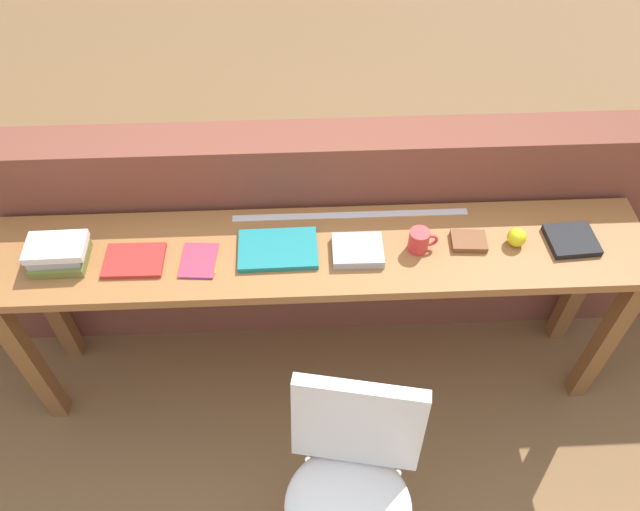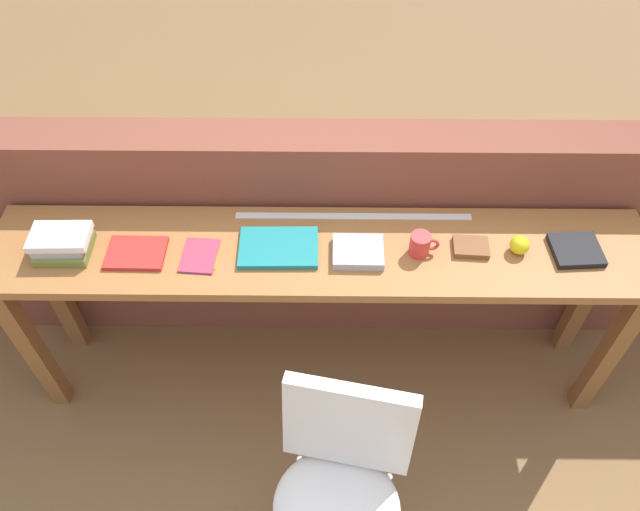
% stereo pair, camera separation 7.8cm
% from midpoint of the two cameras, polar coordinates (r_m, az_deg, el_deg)
% --- Properties ---
extents(ground_plane, '(40.00, 40.00, 0.00)m').
position_cam_midpoint_polar(ground_plane, '(2.91, 0.75, -15.49)').
color(ground_plane, brown).
extents(brick_wall_back, '(6.00, 0.20, 1.15)m').
position_cam_midpoint_polar(brick_wall_back, '(2.78, 0.88, 1.70)').
color(brick_wall_back, brown).
rests_on(brick_wall_back, ground).
extents(sideboard, '(2.50, 0.44, 0.88)m').
position_cam_midpoint_polar(sideboard, '(2.44, 0.93, -1.57)').
color(sideboard, '#996033').
rests_on(sideboard, ground).
extents(chair_white_moulded, '(0.52, 0.53, 0.89)m').
position_cam_midpoint_polar(chair_white_moulded, '(2.25, 2.97, -19.80)').
color(chair_white_moulded, white).
rests_on(chair_white_moulded, ground).
extents(book_stack_leftmost, '(0.22, 0.16, 0.10)m').
position_cam_midpoint_polar(book_stack_leftmost, '(2.46, -21.71, 1.07)').
color(book_stack_leftmost, olive).
rests_on(book_stack_leftmost, sideboard).
extents(magazine_cycling, '(0.22, 0.16, 0.02)m').
position_cam_midpoint_polar(magazine_cycling, '(2.39, -15.57, 0.20)').
color(magazine_cycling, red).
rests_on(magazine_cycling, sideboard).
extents(pamphlet_pile_colourful, '(0.14, 0.18, 0.01)m').
position_cam_midpoint_polar(pamphlet_pile_colourful, '(2.34, -9.91, 0.01)').
color(pamphlet_pile_colourful, orange).
rests_on(pamphlet_pile_colourful, sideboard).
extents(book_open_centre, '(0.30, 0.20, 0.02)m').
position_cam_midpoint_polar(book_open_centre, '(2.32, -2.84, 0.70)').
color(book_open_centre, '#19757A').
rests_on(book_open_centre, sideboard).
extents(book_grey_hardcover, '(0.19, 0.16, 0.03)m').
position_cam_midpoint_polar(book_grey_hardcover, '(2.30, 4.48, 0.31)').
color(book_grey_hardcover, '#9E9EA3').
rests_on(book_grey_hardcover, sideboard).
extents(mug, '(0.11, 0.08, 0.09)m').
position_cam_midpoint_polar(mug, '(2.32, 10.14, 0.98)').
color(mug, red).
rests_on(mug, sideboard).
extents(leather_journal_brown, '(0.14, 0.11, 0.02)m').
position_cam_midpoint_polar(leather_journal_brown, '(2.40, 14.54, 0.74)').
color(leather_journal_brown, brown).
rests_on(leather_journal_brown, sideboard).
extents(sports_ball_small, '(0.07, 0.07, 0.07)m').
position_cam_midpoint_polar(sports_ball_small, '(2.42, 18.68, 0.89)').
color(sports_ball_small, yellow).
rests_on(sports_ball_small, sideboard).
extents(book_repair_rightmost, '(0.19, 0.17, 0.03)m').
position_cam_midpoint_polar(book_repair_rightmost, '(2.51, 23.20, 0.43)').
color(book_repair_rightmost, black).
rests_on(book_repair_rightmost, sideboard).
extents(ruler_metal_back_edge, '(0.92, 0.03, 0.00)m').
position_cam_midpoint_polar(ruler_metal_back_edge, '(2.45, 3.99, 3.59)').
color(ruler_metal_back_edge, silver).
rests_on(ruler_metal_back_edge, sideboard).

